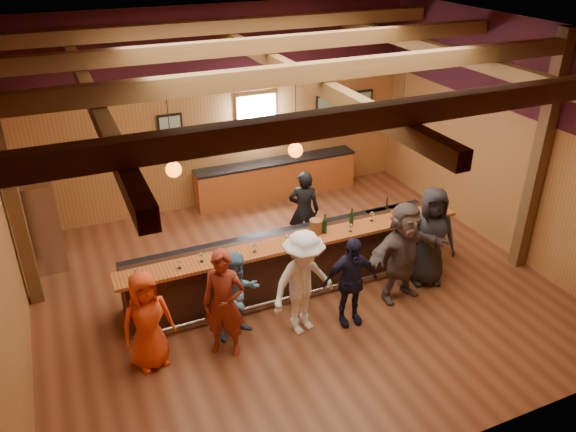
{
  "coord_description": "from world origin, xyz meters",
  "views": [
    {
      "loc": [
        -3.54,
        -7.78,
        5.98
      ],
      "look_at": [
        0.0,
        0.3,
        1.35
      ],
      "focal_mm": 35.0,
      "sensor_mm": 36.0,
      "label": 1
    }
  ],
  "objects": [
    {
      "name": "back_bar_cabinet",
      "position": [
        1.2,
        3.72,
        0.48
      ],
      "size": [
        4.0,
        0.52,
        0.95
      ],
      "color": "#99471B",
      "rests_on": "ground"
    },
    {
      "name": "customer_brown",
      "position": [
        1.61,
        -0.99,
        0.93
      ],
      "size": [
        1.77,
        0.73,
        1.86
      ],
      "primitive_type": "imported",
      "rotation": [
        0.0,
        0.0,
        0.11
      ],
      "color": "#5E4F4B",
      "rests_on": "ground"
    },
    {
      "name": "bottle_a",
      "position": [
        0.52,
        -0.12,
        1.25
      ],
      "size": [
        0.08,
        0.08,
        0.37
      ],
      "color": "black",
      "rests_on": "bar_counter"
    },
    {
      "name": "customer_navy",
      "position": [
        0.43,
        -1.25,
        0.8
      ],
      "size": [
        0.98,
        0.49,
        1.6
      ],
      "primitive_type": "imported",
      "rotation": [
        0.0,
        0.0,
        -0.11
      ],
      "color": "#1B1933",
      "rests_on": "ground"
    },
    {
      "name": "customer_redvest",
      "position": [
        -1.67,
        -1.12,
        0.9
      ],
      "size": [
        0.79,
        0.72,
        1.81
      ],
      "primitive_type": "imported",
      "rotation": [
        0.0,
        0.0,
        -0.56
      ],
      "color": "maroon",
      "rests_on": "ground"
    },
    {
      "name": "stainless_fridge",
      "position": [
        -4.1,
        2.6,
        0.9
      ],
      "size": [
        0.7,
        0.7,
        1.8
      ],
      "primitive_type": "cube",
      "color": "silver",
      "rests_on": "ground"
    },
    {
      "name": "glass_g",
      "position": [
        1.52,
        -0.07,
        1.24
      ],
      "size": [
        0.08,
        0.08,
        0.19
      ],
      "color": "silver",
      "rests_on": "bar_counter"
    },
    {
      "name": "bar_counter",
      "position": [
        0.02,
        0.15,
        0.52
      ],
      "size": [
        6.3,
        1.07,
        1.11
      ],
      "color": "black",
      "rests_on": "ground"
    },
    {
      "name": "framed_pictures",
      "position": [
        1.67,
        3.94,
        2.1
      ],
      "size": [
        5.35,
        0.05,
        0.45
      ],
      "color": "black",
      "rests_on": "room"
    },
    {
      "name": "glass_a",
      "position": [
        -2.8,
        -0.2,
        1.23
      ],
      "size": [
        0.07,
        0.07,
        0.16
      ],
      "color": "silver",
      "rests_on": "bar_counter"
    },
    {
      "name": "room",
      "position": [
        0.0,
        0.06,
        3.21
      ],
      "size": [
        9.04,
        9.0,
        4.52
      ],
      "color": "brown",
      "rests_on": "ground"
    },
    {
      "name": "window",
      "position": [
        0.8,
        3.95,
        2.05
      ],
      "size": [
        0.95,
        0.09,
        0.95
      ],
      "color": "silver",
      "rests_on": "room"
    },
    {
      "name": "glass_h",
      "position": [
        1.9,
        -0.16,
        1.24
      ],
      "size": [
        0.08,
        0.08,
        0.18
      ],
      "color": "silver",
      "rests_on": "bar_counter"
    },
    {
      "name": "glass_b",
      "position": [
        -2.11,
        -0.23,
        1.24
      ],
      "size": [
        0.08,
        0.08,
        0.18
      ],
      "color": "silver",
      "rests_on": "bar_counter"
    },
    {
      "name": "glass_c",
      "position": [
        -1.74,
        -0.18,
        1.23
      ],
      "size": [
        0.08,
        0.08,
        0.17
      ],
      "color": "silver",
      "rests_on": "bar_counter"
    },
    {
      "name": "ice_bucket",
      "position": [
        0.38,
        -0.06,
        1.24
      ],
      "size": [
        0.23,
        0.23,
        0.26
      ],
      "primitive_type": "cylinder",
      "color": "brown",
      "rests_on": "bar_counter"
    },
    {
      "name": "glass_e",
      "position": [
        -0.26,
        -0.23,
        1.25
      ],
      "size": [
        0.09,
        0.09,
        0.19
      ],
      "color": "silver",
      "rests_on": "bar_counter"
    },
    {
      "name": "pendant_lights",
      "position": [
        0.0,
        0.0,
        2.71
      ],
      "size": [
        4.24,
        0.24,
        1.37
      ],
      "color": "black",
      "rests_on": "room"
    },
    {
      "name": "customer_white",
      "position": [
        -0.36,
        -1.13,
        0.91
      ],
      "size": [
        1.31,
        0.95,
        1.83
      ],
      "primitive_type": "imported",
      "rotation": [
        0.0,
        0.0,
        0.25
      ],
      "color": "white",
      "rests_on": "ground"
    },
    {
      "name": "glass_d",
      "position": [
        -0.84,
        -0.24,
        1.23
      ],
      "size": [
        0.07,
        0.07,
        0.16
      ],
      "color": "silver",
      "rests_on": "bar_counter"
    },
    {
      "name": "bottle_b",
      "position": [
        1.07,
        -0.09,
        1.25
      ],
      "size": [
        0.08,
        0.08,
        0.35
      ],
      "color": "black",
      "rests_on": "bar_counter"
    },
    {
      "name": "customer_orange",
      "position": [
        -2.8,
        -0.94,
        0.81
      ],
      "size": [
        0.87,
        0.65,
        1.61
      ],
      "primitive_type": "imported",
      "rotation": [
        0.0,
        0.0,
        0.19
      ],
      "color": "red",
      "rests_on": "ground"
    },
    {
      "name": "bartender",
      "position": [
        0.77,
        1.26,
        0.85
      ],
      "size": [
        0.74,
        0.63,
        1.7
      ],
      "primitive_type": "imported",
      "rotation": [
        0.0,
        0.0,
        2.71
      ],
      "color": "black",
      "rests_on": "ground"
    },
    {
      "name": "glass_f",
      "position": [
        0.96,
        -0.27,
        1.22
      ],
      "size": [
        0.07,
        0.07,
        0.16
      ],
      "color": "silver",
      "rests_on": "bar_counter"
    },
    {
      "name": "wine_shelves",
      "position": [
        0.8,
        3.88,
        1.62
      ],
      "size": [
        3.0,
        0.18,
        0.3
      ],
      "color": "#99471B",
      "rests_on": "room"
    },
    {
      "name": "customer_denim",
      "position": [
        -1.34,
        -0.82,
        0.76
      ],
      "size": [
        0.85,
        0.72,
        1.52
      ],
      "primitive_type": "imported",
      "rotation": [
        0.0,
        0.0,
        0.22
      ],
      "color": "#537DA7",
      "rests_on": "ground"
    },
    {
      "name": "customer_dark",
      "position": [
        2.34,
        -0.76,
        0.95
      ],
      "size": [
        1.07,
        0.86,
        1.89
      ],
      "primitive_type": "imported",
      "rotation": [
        0.0,
        0.0,
        -0.32
      ],
      "color": "black",
      "rests_on": "ground"
    }
  ]
}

